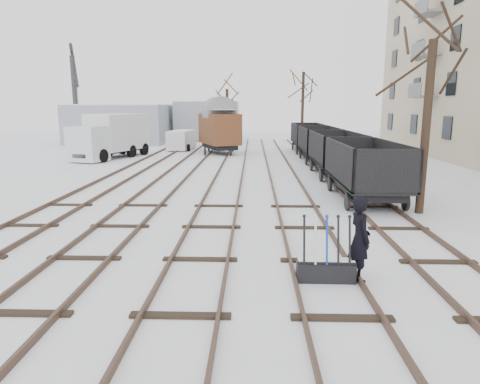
# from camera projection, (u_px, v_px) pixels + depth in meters

# --- Properties ---
(ground) EXTENTS (120.00, 120.00, 0.00)m
(ground) POSITION_uv_depth(u_px,v_px,m) (200.00, 260.00, 10.92)
(ground) COLOR white
(ground) RESTS_ON ground
(tracks) EXTENTS (13.90, 52.00, 0.16)m
(tracks) POSITION_uv_depth(u_px,v_px,m) (230.00, 174.00, 24.30)
(tracks) COLOR black
(tracks) RESTS_ON ground
(shed_left) EXTENTS (10.00, 8.00, 4.10)m
(shed_left) POSITION_uv_depth(u_px,v_px,m) (121.00, 124.00, 46.19)
(shed_left) COLOR #8E95A0
(shed_left) RESTS_ON ground
(shed_right) EXTENTS (7.00, 6.00, 4.50)m
(shed_right) POSITION_uv_depth(u_px,v_px,m) (208.00, 121.00, 49.80)
(shed_right) COLOR #8E95A0
(shed_right) RESTS_ON ground
(ground_frame) EXTENTS (1.31, 0.44, 1.49)m
(ground_frame) POSITION_uv_depth(u_px,v_px,m) (326.00, 269.00, 9.60)
(ground_frame) COLOR black
(ground_frame) RESTS_ON ground
(worker) EXTENTS (0.58, 0.77, 1.92)m
(worker) POSITION_uv_depth(u_px,v_px,m) (360.00, 239.00, 9.54)
(worker) COLOR black
(worker) RESTS_ON ground
(freight_wagon_a) EXTENTS (2.38, 5.95, 2.43)m
(freight_wagon_a) POSITION_uv_depth(u_px,v_px,m) (365.00, 178.00, 17.85)
(freight_wagon_a) COLOR black
(freight_wagon_a) RESTS_ON ground
(freight_wagon_b) EXTENTS (2.38, 5.95, 2.43)m
(freight_wagon_b) POSITION_uv_depth(u_px,v_px,m) (336.00, 159.00, 24.12)
(freight_wagon_b) COLOR black
(freight_wagon_b) RESTS_ON ground
(freight_wagon_c) EXTENTS (2.38, 5.95, 2.43)m
(freight_wagon_c) POSITION_uv_depth(u_px,v_px,m) (319.00, 149.00, 30.39)
(freight_wagon_c) COLOR black
(freight_wagon_c) RESTS_ON ground
(freight_wagon_d) EXTENTS (2.38, 5.95, 2.43)m
(freight_wagon_d) POSITION_uv_depth(u_px,v_px,m) (308.00, 141.00, 36.66)
(freight_wagon_d) COLOR black
(freight_wagon_d) RESTS_ON ground
(box_van_wagon) EXTENTS (4.15, 5.36, 3.64)m
(box_van_wagon) POSITION_uv_depth(u_px,v_px,m) (219.00, 128.00, 35.51)
(box_van_wagon) COLOR black
(box_van_wagon) RESTS_ON ground
(lorry) EXTENTS (3.90, 7.62, 3.31)m
(lorry) POSITION_uv_depth(u_px,v_px,m) (111.00, 136.00, 32.24)
(lorry) COLOR black
(lorry) RESTS_ON ground
(panel_van) EXTENTS (2.17, 4.15, 1.75)m
(panel_van) POSITION_uv_depth(u_px,v_px,m) (182.00, 140.00, 38.65)
(panel_van) COLOR silver
(panel_van) RESTS_ON ground
(crane) EXTENTS (2.53, 6.01, 10.06)m
(crane) POSITION_uv_depth(u_px,v_px,m) (77.00, 118.00, 44.50)
(crane) COLOR #2B2A2F
(crane) RESTS_ON ground
(tree_near) EXTENTS (0.30, 0.30, 6.13)m
(tree_near) POSITION_uv_depth(u_px,v_px,m) (426.00, 129.00, 15.21)
(tree_near) COLOR black
(tree_near) RESTS_ON ground
(tree_far_left) EXTENTS (0.30, 0.30, 5.66)m
(tree_far_left) POSITION_uv_depth(u_px,v_px,m) (227.00, 117.00, 44.86)
(tree_far_left) COLOR black
(tree_far_left) RESTS_ON ground
(tree_far_right) EXTENTS (0.30, 0.30, 7.43)m
(tree_far_right) POSITION_uv_depth(u_px,v_px,m) (303.00, 108.00, 45.28)
(tree_far_right) COLOR black
(tree_far_right) RESTS_ON ground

